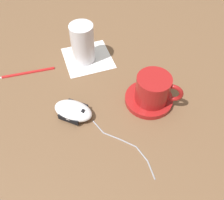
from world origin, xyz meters
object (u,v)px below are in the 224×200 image
Objects in this scene: coffee_cup at (154,89)px; drinking_glass at (83,43)px; computer_mouse at (73,111)px; saucer at (149,99)px; pen at (26,72)px.

drinking_glass is at bearing 104.81° from coffee_cup.
drinking_glass is (0.12, 0.16, 0.04)m from computer_mouse.
saucer reaches higher than pen.
drinking_glass reaches higher than coffee_cup.
saucer is 1.08× the size of drinking_glass.
coffee_cup is 0.36m from pen.
coffee_cup reaches higher than saucer.
saucer is 0.80× the size of pen.
saucer is at bearing -50.16° from pen.
coffee_cup is 0.25m from drinking_glass.
drinking_glass is at bearing -12.79° from pen.
coffee_cup is at bearing -50.30° from pen.
coffee_cup is (0.00, -0.01, 0.04)m from saucer.
drinking_glass is 0.18m from pen.
computer_mouse is (-0.18, 0.07, 0.01)m from saucer.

